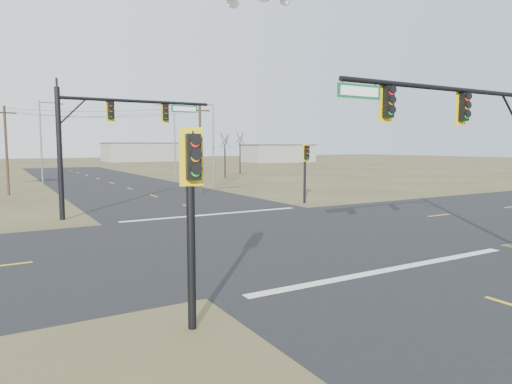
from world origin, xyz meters
The scene contains 18 objects.
ground centered at (0.00, 0.00, 0.00)m, with size 320.00×320.00×0.00m, color brown.
road_ew centered at (0.00, 0.00, 0.01)m, with size 160.00×14.00×0.02m, color black.
road_ns centered at (0.00, 0.00, 0.01)m, with size 14.00×160.00×0.02m, color black.
stop_bar_near centered at (0.00, -7.50, 0.03)m, with size 12.00×0.40×0.01m, color silver.
stop_bar_far centered at (0.00, 7.50, 0.03)m, with size 12.00×0.40×0.01m, color silver.
mast_arm_near centered at (3.78, -7.50, 5.15)m, with size 10.34×0.45×7.06m.
mast_arm_far centered at (-5.82, 10.23, 5.57)m, with size 9.59×0.49×7.77m.
pedestal_signal_ne centered at (8.48, 9.26, 3.32)m, with size 0.57×0.50×4.58m.
pedestal_signal_sw centered at (-8.17, -8.92, 3.46)m, with size 0.63×0.55×4.82m.
utility_pole_near centered at (4.48, 20.07, 4.29)m, with size 2.00×0.24×8.17m.
utility_pole_far centered at (-10.93, 27.13, 4.14)m, with size 1.91×0.50×7.85m.
streetlight_a centered at (8.88, 27.15, 5.06)m, with size 2.53×0.38×9.02m.
streetlight_b centered at (11.15, 45.54, 5.87)m, with size 2.92×0.40×10.45m.
streetlight_c centered at (-7.00, 37.66, 5.27)m, with size 2.61×0.24×9.39m.
bare_tree_c centered at (15.15, 36.60, 5.18)m, with size 2.93×2.93×6.60m.
bare_tree_d centered at (21.70, 44.50, 5.70)m, with size 3.17×3.17×7.08m.
warehouse_mid centered at (25.00, 110.00, 2.50)m, with size 20.00×12.00×5.00m, color gray.
warehouse_right centered at (55.00, 85.00, 2.25)m, with size 18.00×10.00×4.50m, color gray.
Camera 1 is at (-12.16, -18.70, 4.37)m, focal length 32.00 mm.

